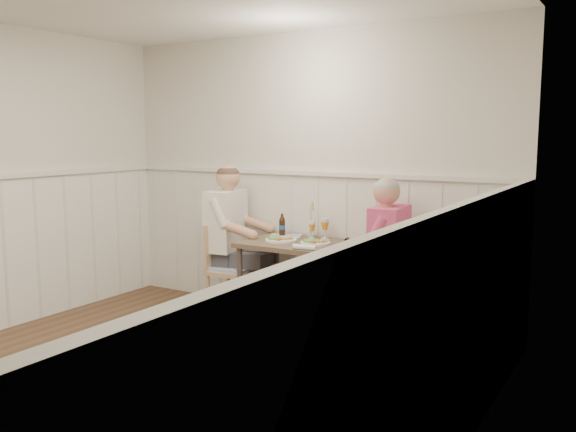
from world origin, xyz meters
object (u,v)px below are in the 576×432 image
object	(u,v)px
dining_table	(300,253)
chair_right	(398,281)
man_in_pink	(383,272)
chair_left	(229,265)
diner_cream	(230,250)
grass_vase	(310,220)
beer_bottle	(282,226)

from	to	relation	value
dining_table	chair_right	distance (m)	0.89
man_in_pink	chair_left	bearing A→B (deg)	-177.81
chair_right	diner_cream	distance (m)	1.67
chair_left	diner_cream	size ratio (longest dim) A/B	0.60
chair_left	grass_vase	bearing A→B (deg)	22.26
diner_cream	chair_left	bearing A→B (deg)	-64.26
man_in_pink	diner_cream	size ratio (longest dim) A/B	0.96
dining_table	grass_vase	xyz separation A→B (m)	(-0.05, 0.27, 0.25)
man_in_pink	diner_cream	world-z (taller)	diner_cream
dining_table	beer_bottle	world-z (taller)	beer_bottle
chair_right	chair_left	xyz separation A→B (m)	(-1.63, -0.10, -0.04)
chair_left	dining_table	bearing A→B (deg)	1.53
grass_vase	chair_right	bearing A→B (deg)	-11.71
diner_cream	beer_bottle	xyz separation A→B (m)	(0.49, 0.14, 0.25)
grass_vase	diner_cream	bearing A→B (deg)	-163.96
chair_left	chair_right	bearing A→B (deg)	3.44
chair_right	chair_left	size ratio (longest dim) A/B	1.08
chair_left	diner_cream	bearing A→B (deg)	115.74
man_in_pink	diner_cream	distance (m)	1.55
chair_left	man_in_pink	size ratio (longest dim) A/B	0.63
dining_table	beer_bottle	distance (m)	0.40
dining_table	chair_right	bearing A→B (deg)	5.08
chair_right	beer_bottle	distance (m)	1.23
diner_cream	dining_table	bearing A→B (deg)	-3.99
diner_cream	grass_vase	xyz separation A→B (m)	(0.74, 0.21, 0.31)
dining_table	diner_cream	world-z (taller)	diner_cream
chair_right	beer_bottle	bearing A→B (deg)	174.40
chair_right	diner_cream	bearing A→B (deg)	-179.23
beer_bottle	dining_table	bearing A→B (deg)	-32.66
chair_left	beer_bottle	distance (m)	0.63
dining_table	chair_left	world-z (taller)	chair_left
chair_right	man_in_pink	size ratio (longest dim) A/B	0.68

